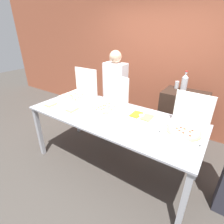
{
  "coord_description": "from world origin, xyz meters",
  "views": [
    {
      "loc": [
        1.23,
        -1.79,
        2.02
      ],
      "look_at": [
        0.0,
        0.0,
        0.95
      ],
      "focal_mm": 28.0,
      "sensor_mm": 36.0,
      "label": 1
    }
  ],
  "objects_px": {
    "pizza_box_near_left": "(186,126)",
    "pizza_box_far_left": "(80,93)",
    "person_guest_plaid": "(115,95)",
    "pizza_box_far_right": "(108,103)",
    "soda_bottle": "(184,82)",
    "veggie_tray": "(141,117)",
    "paper_plate_front_center": "(73,110)",
    "soda_can_silver": "(177,85)",
    "paper_plate_front_left": "(51,105)"
  },
  "relations": [
    {
      "from": "pizza_box_far_left",
      "to": "paper_plate_front_center",
      "type": "distance_m",
      "value": 0.54
    },
    {
      "from": "pizza_box_near_left",
      "to": "person_guest_plaid",
      "type": "bearing_deg",
      "value": 159.08
    },
    {
      "from": "paper_plate_front_center",
      "to": "veggie_tray",
      "type": "distance_m",
      "value": 1.01
    },
    {
      "from": "pizza_box_far_right",
      "to": "person_guest_plaid",
      "type": "relative_size",
      "value": 0.33
    },
    {
      "from": "paper_plate_front_center",
      "to": "soda_can_silver",
      "type": "distance_m",
      "value": 1.78
    },
    {
      "from": "pizza_box_far_right",
      "to": "paper_plate_front_center",
      "type": "relative_size",
      "value": 2.62
    },
    {
      "from": "pizza_box_near_left",
      "to": "veggie_tray",
      "type": "bearing_deg",
      "value": -178.09
    },
    {
      "from": "pizza_box_far_right",
      "to": "soda_can_silver",
      "type": "bearing_deg",
      "value": 62.85
    },
    {
      "from": "pizza_box_far_left",
      "to": "soda_bottle",
      "type": "distance_m",
      "value": 1.75
    },
    {
      "from": "pizza_box_far_right",
      "to": "paper_plate_front_center",
      "type": "height_order",
      "value": "pizza_box_far_right"
    },
    {
      "from": "paper_plate_front_left",
      "to": "soda_bottle",
      "type": "height_order",
      "value": "soda_bottle"
    },
    {
      "from": "paper_plate_front_center",
      "to": "soda_can_silver",
      "type": "relative_size",
      "value": 1.68
    },
    {
      "from": "veggie_tray",
      "to": "soda_bottle",
      "type": "height_order",
      "value": "soda_bottle"
    },
    {
      "from": "pizza_box_far_right",
      "to": "soda_can_silver",
      "type": "height_order",
      "value": "pizza_box_far_right"
    },
    {
      "from": "paper_plate_front_center",
      "to": "pizza_box_near_left",
      "type": "bearing_deg",
      "value": 12.63
    },
    {
      "from": "pizza_box_far_left",
      "to": "soda_bottle",
      "type": "bearing_deg",
      "value": 29.54
    },
    {
      "from": "pizza_box_far_right",
      "to": "pizza_box_far_left",
      "type": "relative_size",
      "value": 1.09
    },
    {
      "from": "veggie_tray",
      "to": "person_guest_plaid",
      "type": "height_order",
      "value": "person_guest_plaid"
    },
    {
      "from": "pizza_box_far_right",
      "to": "paper_plate_front_center",
      "type": "xyz_separation_m",
      "value": [
        -0.38,
        -0.37,
        -0.07
      ]
    },
    {
      "from": "pizza_box_far_right",
      "to": "person_guest_plaid",
      "type": "distance_m",
      "value": 0.65
    },
    {
      "from": "pizza_box_far_right",
      "to": "person_guest_plaid",
      "type": "height_order",
      "value": "person_guest_plaid"
    },
    {
      "from": "pizza_box_near_left",
      "to": "paper_plate_front_center",
      "type": "height_order",
      "value": "pizza_box_near_left"
    },
    {
      "from": "pizza_box_far_left",
      "to": "soda_can_silver",
      "type": "xyz_separation_m",
      "value": [
        1.37,
        0.93,
        0.15
      ]
    },
    {
      "from": "pizza_box_near_left",
      "to": "soda_bottle",
      "type": "distance_m",
      "value": 1.06
    },
    {
      "from": "veggie_tray",
      "to": "soda_can_silver",
      "type": "relative_size",
      "value": 2.83
    },
    {
      "from": "person_guest_plaid",
      "to": "pizza_box_near_left",
      "type": "bearing_deg",
      "value": 156.33
    },
    {
      "from": "soda_can_silver",
      "to": "person_guest_plaid",
      "type": "relative_size",
      "value": 0.07
    },
    {
      "from": "pizza_box_far_left",
      "to": "soda_can_silver",
      "type": "distance_m",
      "value": 1.67
    },
    {
      "from": "pizza_box_far_left",
      "to": "soda_bottle",
      "type": "height_order",
      "value": "soda_bottle"
    },
    {
      "from": "pizza_box_far_left",
      "to": "paper_plate_front_center",
      "type": "relative_size",
      "value": 2.41
    },
    {
      "from": "soda_bottle",
      "to": "person_guest_plaid",
      "type": "bearing_deg",
      "value": -160.96
    },
    {
      "from": "person_guest_plaid",
      "to": "paper_plate_front_center",
      "type": "bearing_deg",
      "value": 82.41
    },
    {
      "from": "veggie_tray",
      "to": "pizza_box_far_right",
      "type": "bearing_deg",
      "value": 178.17
    },
    {
      "from": "soda_bottle",
      "to": "pizza_box_far_left",
      "type": "bearing_deg",
      "value": -149.7
    },
    {
      "from": "pizza_box_far_left",
      "to": "paper_plate_front_center",
      "type": "height_order",
      "value": "pizza_box_far_left"
    },
    {
      "from": "pizza_box_far_left",
      "to": "person_guest_plaid",
      "type": "distance_m",
      "value": 0.66
    },
    {
      "from": "pizza_box_near_left",
      "to": "paper_plate_front_left",
      "type": "distance_m",
      "value": 1.97
    },
    {
      "from": "soda_bottle",
      "to": "veggie_tray",
      "type": "bearing_deg",
      "value": -105.21
    },
    {
      "from": "pizza_box_far_right",
      "to": "pizza_box_far_left",
      "type": "height_order",
      "value": "pizza_box_far_left"
    },
    {
      "from": "paper_plate_front_center",
      "to": "veggie_tray",
      "type": "xyz_separation_m",
      "value": [
        0.95,
        0.35,
        0.01
      ]
    },
    {
      "from": "pizza_box_far_right",
      "to": "person_guest_plaid",
      "type": "xyz_separation_m",
      "value": [
        -0.26,
        0.58,
        -0.11
      ]
    },
    {
      "from": "pizza_box_near_left",
      "to": "pizza_box_far_left",
      "type": "relative_size",
      "value": 0.94
    },
    {
      "from": "paper_plate_front_left",
      "to": "pizza_box_far_right",
      "type": "bearing_deg",
      "value": 28.31
    },
    {
      "from": "pizza_box_far_left",
      "to": "person_guest_plaid",
      "type": "relative_size",
      "value": 0.3
    },
    {
      "from": "soda_bottle",
      "to": "person_guest_plaid",
      "type": "height_order",
      "value": "person_guest_plaid"
    },
    {
      "from": "soda_can_silver",
      "to": "paper_plate_front_left",
      "type": "bearing_deg",
      "value": -136.07
    },
    {
      "from": "paper_plate_front_left",
      "to": "paper_plate_front_center",
      "type": "relative_size",
      "value": 1.2
    },
    {
      "from": "paper_plate_front_left",
      "to": "veggie_tray",
      "type": "relative_size",
      "value": 0.71
    },
    {
      "from": "paper_plate_front_left",
      "to": "soda_can_silver",
      "type": "relative_size",
      "value": 2.01
    },
    {
      "from": "paper_plate_front_left",
      "to": "paper_plate_front_center",
      "type": "xyz_separation_m",
      "value": [
        0.41,
        0.06,
        0.0
      ]
    }
  ]
}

